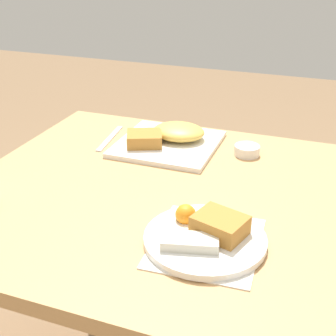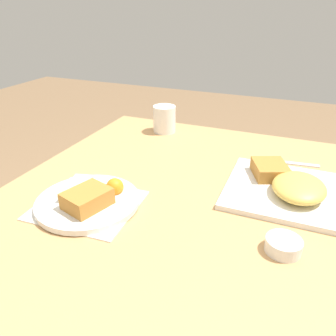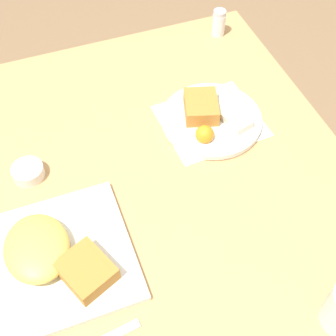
# 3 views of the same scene
# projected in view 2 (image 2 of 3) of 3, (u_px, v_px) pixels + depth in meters

# --- Properties ---
(dining_table) EXTENTS (1.05, 0.87, 0.75)m
(dining_table) POSITION_uv_depth(u_px,v_px,m) (174.00, 222.00, 0.87)
(dining_table) COLOR tan
(dining_table) RESTS_ON ground_plane
(menu_card) EXTENTS (0.22, 0.25, 0.00)m
(menu_card) POSITION_uv_depth(u_px,v_px,m) (88.00, 205.00, 0.79)
(menu_card) COLOR silver
(menu_card) RESTS_ON dining_table
(plate_square_near) EXTENTS (0.28, 0.28, 0.06)m
(plate_square_near) POSITION_uv_depth(u_px,v_px,m) (287.00, 186.00, 0.83)
(plate_square_near) COLOR white
(plate_square_near) RESTS_ON dining_table
(plate_oval_far) EXTENTS (0.25, 0.25, 0.05)m
(plate_oval_far) POSITION_uv_depth(u_px,v_px,m) (89.00, 199.00, 0.78)
(plate_oval_far) COLOR white
(plate_oval_far) RESTS_ON menu_card
(sauce_ramekin) EXTENTS (0.07, 0.07, 0.03)m
(sauce_ramekin) POSITION_uv_depth(u_px,v_px,m) (283.00, 245.00, 0.64)
(sauce_ramekin) COLOR white
(sauce_ramekin) RESTS_ON dining_table
(butter_knife) EXTENTS (0.04, 0.20, 0.00)m
(butter_knife) POSITION_uv_depth(u_px,v_px,m) (285.00, 162.00, 1.00)
(butter_knife) COLOR silver
(butter_knife) RESTS_ON dining_table
(coffee_mug) EXTENTS (0.08, 0.08, 0.10)m
(coffee_mug) POSITION_uv_depth(u_px,v_px,m) (164.00, 119.00, 1.22)
(coffee_mug) COLOR white
(coffee_mug) RESTS_ON dining_table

